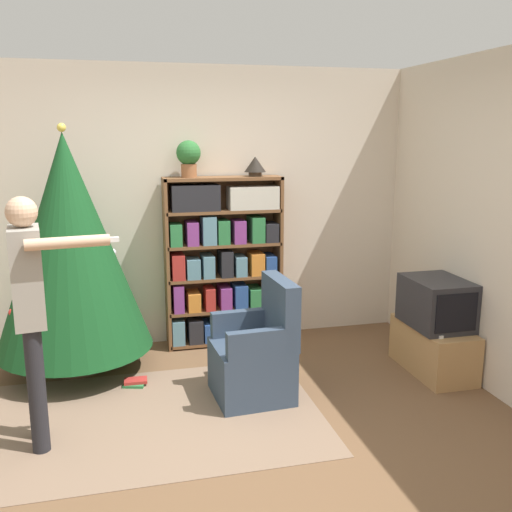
{
  "coord_description": "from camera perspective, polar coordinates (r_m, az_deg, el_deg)",
  "views": [
    {
      "loc": [
        -0.66,
        -3.31,
        1.99
      ],
      "look_at": [
        0.38,
        0.91,
        1.05
      ],
      "focal_mm": 40.0,
      "sensor_mm": 36.0,
      "label": 1
    }
  ],
  "objects": [
    {
      "name": "tv_stand",
      "position": [
        5.11,
        17.3,
        -8.82
      ],
      "size": [
        0.4,
        0.8,
        0.41
      ],
      "color": "tan",
      "rests_on": "ground_plane"
    },
    {
      "name": "armchair",
      "position": [
        4.41,
        0.06,
        -10.0
      ],
      "size": [
        0.6,
        0.59,
        0.92
      ],
      "rotation": [
        0.0,
        0.0,
        -1.51
      ],
      "color": "#334256",
      "rests_on": "ground_plane"
    },
    {
      "name": "christmas_tree",
      "position": [
        4.87,
        -18.14,
        1.15
      ],
      "size": [
        1.27,
        1.27,
        2.07
      ],
      "color": "#4C3323",
      "rests_on": "ground_plane"
    },
    {
      "name": "table_lamp",
      "position": [
        5.32,
        -0.09,
        9.08
      ],
      "size": [
        0.2,
        0.2,
        0.18
      ],
      "color": "#473828",
      "rests_on": "bookshelf"
    },
    {
      "name": "ground_plane",
      "position": [
        3.92,
        -2.36,
        -18.33
      ],
      "size": [
        14.0,
        14.0,
        0.0
      ],
      "primitive_type": "plane",
      "color": "brown"
    },
    {
      "name": "area_rug",
      "position": [
        4.28,
        -10.05,
        -15.61
      ],
      "size": [
        2.35,
        1.62,
        0.01
      ],
      "color": "#7F6651",
      "rests_on": "ground_plane"
    },
    {
      "name": "game_remote",
      "position": [
        4.78,
        17.69,
        -7.53
      ],
      "size": [
        0.04,
        0.12,
        0.02
      ],
      "color": "white",
      "rests_on": "tv_stand"
    },
    {
      "name": "bookshelf",
      "position": [
        5.38,
        -3.26,
        -0.66
      ],
      "size": [
        1.09,
        0.28,
        1.6
      ],
      "color": "brown",
      "rests_on": "ground_plane"
    },
    {
      "name": "book_pile_near_tree",
      "position": [
        4.8,
        -11.99,
        -12.26
      ],
      "size": [
        0.2,
        0.18,
        0.05
      ],
      "color": "#2D7A42",
      "rests_on": "ground_plane"
    },
    {
      "name": "television",
      "position": [
        4.98,
        17.61,
        -4.47
      ],
      "size": [
        0.44,
        0.59,
        0.4
      ],
      "color": "#28282D",
      "rests_on": "tv_stand"
    },
    {
      "name": "potted_plant",
      "position": [
        5.21,
        -6.76,
        9.9
      ],
      "size": [
        0.22,
        0.22,
        0.33
      ],
      "color": "#935B38",
      "rests_on": "bookshelf"
    },
    {
      "name": "wall_back",
      "position": [
        5.45,
        -6.82,
        4.87
      ],
      "size": [
        8.0,
        0.1,
        2.6
      ],
      "color": "beige",
      "rests_on": "ground_plane"
    },
    {
      "name": "standing_person",
      "position": [
        3.8,
        -21.58,
        -4.36
      ],
      "size": [
        0.67,
        0.47,
        1.62
      ],
      "rotation": [
        0.0,
        0.0,
        -1.43
      ],
      "color": "#232328",
      "rests_on": "ground_plane"
    }
  ]
}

